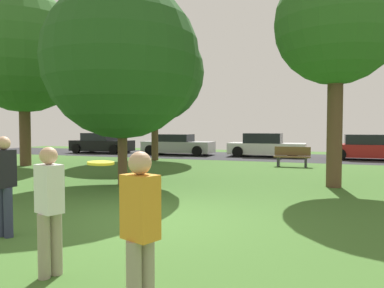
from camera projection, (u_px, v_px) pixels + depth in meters
The scene contains 16 objects.
ground_plane at pixel (149, 219), 7.24m from camera, with size 44.00×44.00×0.00m, color #3D6628.
road_strip at pixel (267, 157), 22.29m from camera, with size 44.00×6.40×0.01m, color #28282B.
oak_tree_right at pixel (155, 73), 19.89m from camera, with size 5.35×5.35×7.40m.
maple_tree_far at pixel (23, 52), 17.05m from camera, with size 5.56×5.56×8.05m.
oak_tree_center at pixel (336, 24), 10.87m from camera, with size 3.63×3.63×6.68m.
maple_tree_near at pixel (122, 61), 11.47m from camera, with size 4.87×4.87×6.30m.
person_thrower at pixel (49, 206), 4.41m from camera, with size 0.38×0.32×1.56m.
person_catcher at pixel (140, 230), 3.35m from camera, with size 0.38×0.32×1.58m.
person_walking at pixel (4, 182), 6.01m from camera, with size 0.30×0.34×1.65m.
frisbee_disc at pixel (101, 163), 3.71m from camera, with size 0.36×0.36×0.03m.
parked_car_black at pixel (101, 144), 25.84m from camera, with size 4.25×2.03×1.39m.
parked_car_silver at pixel (177, 145), 24.08m from camera, with size 4.58×1.97×1.33m.
parked_car_white at pixel (266, 146), 22.53m from camera, with size 4.58×2.07×1.43m.
parked_car_red at pixel (369, 148), 20.29m from camera, with size 4.51×1.92×1.39m.
park_bench at pixel (292, 156), 16.79m from camera, with size 1.60×0.45×0.90m.
street_lamp_post at pixel (155, 119), 20.52m from camera, with size 0.14×0.14×4.50m, color #2D2D33.
Camera 1 is at (3.20, -6.46, 1.80)m, focal length 34.57 mm.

